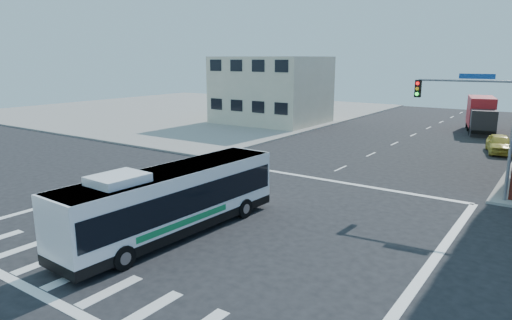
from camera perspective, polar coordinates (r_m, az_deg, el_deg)
The scene contains 7 objects.
ground at distance 22.83m, azimuth -3.22°, elevation -7.42°, with size 120.00×120.00×0.00m, color black.
sidewalk_nw at distance 71.26m, azimuth -8.18°, elevation 6.26°, with size 50.00×50.00×0.15m, color gray.
building_west at distance 55.91m, azimuth 1.90°, elevation 8.71°, with size 12.06×10.06×8.00m.
signal_mast_ne at distance 27.95m, azimuth 26.11°, elevation 5.52°, with size 7.91×1.13×8.07m.
transit_bus at distance 20.73m, azimuth -10.30°, elevation -4.90°, with size 2.94×11.46×3.36m.
box_truck at distance 54.78m, azimuth 26.31°, elevation 5.02°, with size 4.22×8.58×3.72m.
parked_car at distance 43.47m, azimuth 28.16°, elevation 1.81°, with size 1.85×4.59×1.56m, color gold.
Camera 1 is at (13.25, -16.87, 7.81)m, focal length 32.00 mm.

